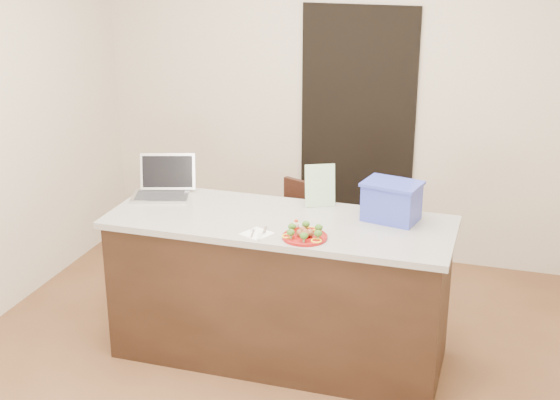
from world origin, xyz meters
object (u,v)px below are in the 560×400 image
(napkin, at_px, (257,234))
(island, at_px, (279,289))
(plate, at_px, (305,237))
(yogurt_bottle, at_px, (296,227))
(chair, at_px, (302,237))
(laptop, at_px, (164,184))
(blue_box, at_px, (392,201))

(napkin, bearing_deg, island, 78.87)
(plate, distance_m, yogurt_bottle, 0.11)
(plate, height_order, napkin, plate)
(island, relative_size, chair, 2.37)
(island, distance_m, laptop, 1.01)
(plate, xyz_separation_m, blue_box, (0.41, 0.42, 0.11))
(chair, bearing_deg, yogurt_bottle, -53.60)
(island, height_order, plate, plate)
(island, bearing_deg, napkin, -101.13)
(laptop, distance_m, chair, 1.08)
(plate, distance_m, laptop, 1.15)
(plate, xyz_separation_m, yogurt_bottle, (-0.07, 0.08, 0.02))
(blue_box, relative_size, chair, 0.42)
(yogurt_bottle, bearing_deg, plate, -48.36)
(napkin, xyz_separation_m, laptop, (-0.79, 0.46, 0.07))
(island, distance_m, napkin, 0.53)
(laptop, height_order, chair, laptop)
(napkin, xyz_separation_m, blue_box, (0.68, 0.45, 0.12))
(laptop, xyz_separation_m, chair, (0.77, 0.56, -0.49))
(plate, relative_size, yogurt_bottle, 3.67)
(plate, bearing_deg, laptop, 157.70)
(plate, bearing_deg, napkin, -174.79)
(blue_box, distance_m, chair, 1.06)
(island, relative_size, blue_box, 5.58)
(yogurt_bottle, relative_size, laptop, 0.17)
(island, relative_size, laptop, 4.97)
(island, height_order, chair, island)
(napkin, distance_m, blue_box, 0.83)
(laptop, height_order, blue_box, laptop)
(laptop, distance_m, blue_box, 1.48)
(napkin, bearing_deg, blue_box, 33.19)
(blue_box, bearing_deg, island, -151.65)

